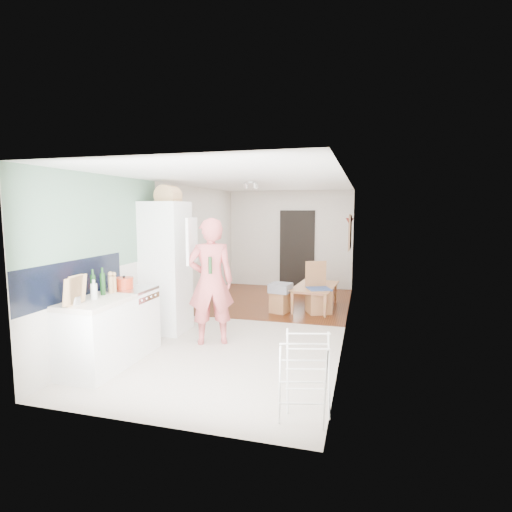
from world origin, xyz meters
The scene contains 32 objects.
room_shell centered at (0.00, 0.00, 1.25)m, with size 3.20×7.00×2.50m, color beige, non-canonical shape.
floor centered at (0.00, 0.00, 0.00)m, with size 3.20×7.00×0.01m, color beige.
wood_floor_overlay centered at (0.00, 1.85, 0.01)m, with size 3.20×3.30×0.01m, color #5D2B0B.
sage_wall_panel centered at (-1.59, -2.00, 1.85)m, with size 0.02×3.00×1.30m, color slate.
tile_splashback centered at (-1.59, -2.55, 1.15)m, with size 0.02×1.90×0.50m, color black.
doorway_recess centered at (0.20, 3.48, 1.00)m, with size 0.90×0.04×2.00m, color black.
base_cabinet centered at (-1.30, -2.55, 0.43)m, with size 0.60×0.90×0.86m, color white.
worktop centered at (-1.30, -2.55, 0.89)m, with size 0.62×0.92×0.06m, color beige.
range_cooker centered at (-1.30, -1.80, 0.44)m, with size 0.60×0.60×0.88m, color white.
cooker_top centered at (-1.30, -1.80, 0.90)m, with size 0.60×0.60×0.04m, color silver.
fridge_housing centered at (-1.27, -0.78, 1.07)m, with size 0.66×0.66×2.15m, color white.
fridge_door centered at (-0.66, -1.08, 1.55)m, with size 0.56×0.04×0.70m, color white.
fridge_interior centered at (-0.96, -0.78, 1.55)m, with size 0.02×0.52×0.66m, color white.
pinboard centered at (1.58, 1.90, 1.55)m, with size 0.03×0.90×0.70m, color tan.
pinboard_frame centered at (1.57, 1.90, 1.55)m, with size 0.01×0.94×0.74m, color #A46343.
wall_sconce centered at (1.54, 2.55, 1.75)m, with size 0.18×0.18×0.16m, color maroon.
person centered at (-0.33, -1.16, 1.12)m, with size 0.82×0.54×2.25m, color #D35D5E.
dining_table centered at (0.97, 1.36, 0.21)m, with size 1.17×0.65×0.41m, color #A46343.
dining_chair centered at (1.04, 1.01, 0.50)m, with size 0.42×0.42×1.01m, color #A46343, non-canonical shape.
stool centered at (0.31, 0.83, 0.21)m, with size 0.32×0.32×0.42m, color #A46343, non-canonical shape.
grey_drape centered at (0.33, 0.81, 0.51)m, with size 0.39×0.39×0.17m, color gray.
drying_rack centered at (1.38, -3.06, 0.42)m, with size 0.43×0.39×0.84m, color white, non-canonical shape.
bread_bin centered at (-1.22, -0.74, 2.24)m, with size 0.36×0.34×0.19m, color tan, non-canonical shape.
red_casserole centered at (-1.37, -1.83, 1.00)m, with size 0.26×0.26×0.15m, color red.
steel_pan centered at (-1.41, -2.82, 0.97)m, with size 0.19×0.19×0.10m, color silver.
held_bottle centered at (-0.27, -1.33, 1.22)m, with size 0.05×0.05×0.25m, color #173C19.
bottle_a centered at (-1.45, -2.38, 1.06)m, with size 0.07×0.07×0.28m, color #173C19.
bottle_b centered at (-1.38, -2.28, 1.06)m, with size 0.07×0.07×0.29m, color #173C19.
bottle_c centered at (-1.33, -2.53, 1.02)m, with size 0.08×0.08×0.20m, color silver.
pepper_mill_front centered at (-1.35, -2.16, 1.03)m, with size 0.06×0.06×0.23m, color tan.
pepper_mill_back centered at (-1.34, -2.09, 1.03)m, with size 0.06×0.06×0.21m, color tan.
chopping_boards centered at (-1.32, -2.87, 1.10)m, with size 0.04×0.26×0.36m, color tan, non-canonical shape.
Camera 1 is at (1.89, -6.66, 2.03)m, focal length 28.00 mm.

